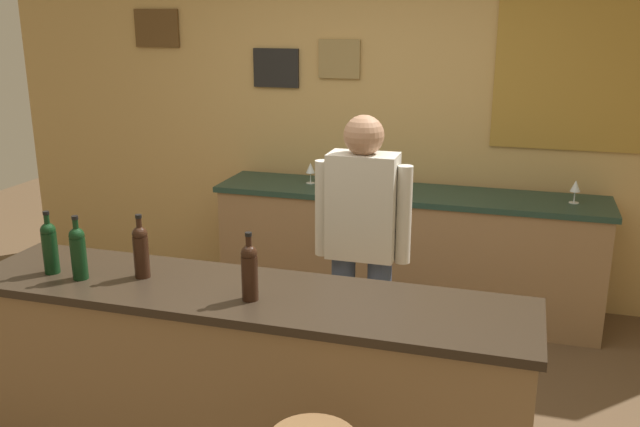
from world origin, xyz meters
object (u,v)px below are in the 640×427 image
wine_bottle_a (50,246)px  wine_bottle_d (250,270)px  wine_glass_a (310,169)px  wine_glass_b (575,187)px  bartender (362,243)px  wine_bottle_c (141,250)px  wine_bottle_b (78,251)px  coffee_mug (372,184)px

wine_bottle_a → wine_bottle_d: bearing=-1.4°
wine_glass_a → wine_glass_b: size_ratio=1.00×
wine_bottle_a → wine_bottle_d: 1.03m
bartender → wine_glass_a: 1.51m
wine_bottle_d → wine_glass_b: size_ratio=1.97×
wine_bottle_a → wine_glass_b: size_ratio=1.97×
wine_bottle_c → wine_glass_b: bearing=45.4°
wine_bottle_a → wine_bottle_c: same height
wine_bottle_b → wine_glass_b: wine_bottle_b is taller
bartender → wine_bottle_b: 1.43m
wine_bottle_a → wine_glass_a: (0.62, 2.14, -0.05)m
bartender → wine_glass_b: 1.73m
coffee_mug → wine_glass_a: bearing=170.2°
wine_bottle_a → coffee_mug: 2.34m
wine_bottle_a → wine_glass_a: wine_bottle_a is taller
wine_bottle_c → coffee_mug: (0.66, 1.98, -0.11)m
wine_bottle_b → coffee_mug: bearing=66.0°
wine_bottle_a → coffee_mug: bearing=61.8°
wine_glass_a → coffee_mug: bearing=-9.8°
bartender → wine_bottle_a: 1.56m
wine_bottle_a → coffee_mug: wine_bottle_a is taller
bartender → coffee_mug: size_ratio=12.96×
wine_bottle_a → wine_bottle_b: bearing=-8.5°
wine_bottle_c → wine_glass_b: 2.87m
coffee_mug → wine_bottle_a: bearing=-118.2°
wine_bottle_d → wine_glass_a: bearing=100.7°
bartender → wine_bottle_a: (-1.33, -0.81, 0.12)m
wine_bottle_b → wine_glass_a: bearing=78.5°
wine_bottle_a → coffee_mug: (1.10, 2.06, -0.11)m
wine_bottle_b → wine_bottle_c: same height
wine_bottle_b → wine_bottle_c: bearing=20.9°
bartender → wine_bottle_b: (-1.15, -0.84, 0.12)m
wine_bottle_b → wine_glass_b: size_ratio=1.97×
wine_bottle_c → coffee_mug: wine_bottle_c is taller
bartender → wine_bottle_c: (-0.88, -0.74, 0.12)m
wine_bottle_c → wine_glass_b: (2.02, 2.05, -0.05)m
wine_bottle_d → wine_glass_b: (1.43, 2.15, -0.05)m
wine_glass_b → coffee_mug: bearing=-177.3°
coffee_mug → wine_bottle_c: bearing=-108.4°
wine_glass_a → wine_bottle_b: bearing=-101.5°
bartender → wine_bottle_b: bartender is taller
bartender → wine_bottle_a: size_ratio=5.29×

